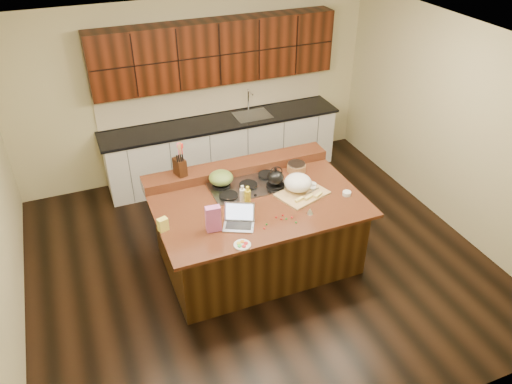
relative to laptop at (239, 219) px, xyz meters
name	(u,v)px	position (x,y,z in m)	size (l,w,h in m)	color
room	(258,168)	(0.36, 0.36, 0.37)	(5.52, 5.02, 2.72)	black
island	(258,231)	(0.36, 0.36, -0.52)	(2.40, 1.60, 0.92)	black
back_ledge	(237,167)	(0.36, 1.06, 0.00)	(2.40, 0.30, 0.12)	black
cooktop	(248,186)	(0.36, 0.66, -0.05)	(0.92, 0.52, 0.05)	gray
back_counter	(221,116)	(0.66, 2.58, 0.00)	(3.70, 0.66, 2.40)	silver
kettle	(275,178)	(0.66, 0.53, 0.08)	(0.20, 0.20, 0.18)	black
green_bowl	(221,178)	(0.06, 0.79, 0.07)	(0.30, 0.30, 0.16)	#59742E
laptop	(239,219)	(0.00, 0.00, 0.00)	(0.41, 0.38, 0.23)	#B7B7BC
oil_bottle	(248,201)	(0.18, 0.20, 0.07)	(0.07, 0.07, 0.27)	gold
vinegar_bottle	(242,199)	(0.14, 0.27, 0.06)	(0.06, 0.06, 0.25)	silver
wooden_tray	(299,185)	(0.88, 0.32, 0.04)	(0.66, 0.57, 0.23)	tan
ramekin_a	(347,193)	(1.38, 0.06, -0.04)	(0.10, 0.10, 0.04)	white
ramekin_b	(312,185)	(1.08, 0.37, -0.04)	(0.10, 0.10, 0.04)	white
ramekin_c	(312,188)	(1.05, 0.31, -0.04)	(0.10, 0.10, 0.04)	white
strainer_bowl	(296,168)	(1.07, 0.79, -0.02)	(0.24, 0.24, 0.09)	#996B3F
kitchen_timer	(310,211)	(0.80, -0.11, -0.03)	(0.08, 0.08, 0.07)	silver
pink_bag	(213,219)	(-0.29, 0.00, 0.09)	(0.16, 0.08, 0.30)	#C25BA5
candy_plate	(242,245)	(-0.10, -0.35, -0.06)	(0.18, 0.18, 0.01)	white
package_box	(163,225)	(-0.79, 0.20, 0.01)	(0.11, 0.07, 0.15)	#EDE053
utensil_crock	(182,169)	(-0.34, 1.06, 0.13)	(0.12, 0.12, 0.14)	white
knife_block	(180,167)	(-0.36, 1.06, 0.16)	(0.11, 0.17, 0.21)	black
gumdrop_0	(281,219)	(0.46, -0.10, -0.05)	(0.02, 0.02, 0.02)	red
gumdrop_1	(286,219)	(0.51, -0.12, -0.05)	(0.02, 0.02, 0.02)	#198C26
gumdrop_2	(276,217)	(0.42, -0.05, -0.05)	(0.02, 0.02, 0.02)	red
gumdrop_3	(250,225)	(0.10, -0.07, -0.05)	(0.02, 0.02, 0.02)	#198C26
gumdrop_4	(264,228)	(0.22, -0.18, -0.05)	(0.02, 0.02, 0.02)	red
gumdrop_5	(296,222)	(0.58, -0.22, -0.05)	(0.02, 0.02, 0.02)	#198C26
gumdrop_6	(283,215)	(0.50, -0.04, -0.05)	(0.02, 0.02, 0.02)	red
gumdrop_7	(253,228)	(0.11, -0.13, -0.05)	(0.02, 0.02, 0.02)	#198C26
gumdrop_8	(292,217)	(0.58, -0.12, -0.05)	(0.02, 0.02, 0.02)	red
gumdrop_9	(266,224)	(0.27, -0.13, -0.05)	(0.02, 0.02, 0.02)	#198C26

